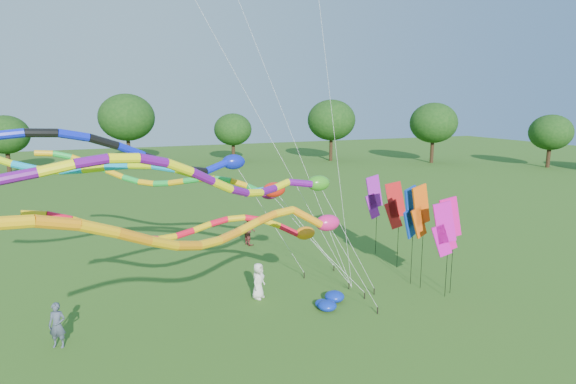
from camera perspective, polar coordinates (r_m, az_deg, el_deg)
name	(u,v)px	position (r m, az deg, el deg)	size (l,w,h in m)	color
ground	(347,345)	(18.06, 7.06, -17.58)	(160.00, 160.00, 0.00)	#2A5B18
tree_ring	(229,189)	(17.86, -6.97, 0.35)	(117.08, 115.75, 9.59)	#382314
tube_kite_red	(218,229)	(17.87, -8.33, -4.34)	(12.54, 1.62, 5.87)	black
tube_kite_orange	(226,227)	(13.18, -7.33, -4.18)	(13.62, 6.43, 7.14)	black
tube_kite_purple	(231,180)	(15.21, -6.79, 1.40)	(13.88, 5.03, 7.82)	black
tube_kite_blue	(114,153)	(17.91, -19.98, 4.32)	(16.38, 4.19, 8.49)	black
tube_kite_cyan	(154,175)	(20.67, -15.61, 1.95)	(16.01, 4.56, 7.76)	black
tube_kite_green	(189,181)	(23.77, -11.64, 1.33)	(13.25, 4.69, 6.84)	black
banner_pole_violet	(374,197)	(27.05, 10.12, -0.61)	(1.16, 0.12, 4.56)	black
banner_pole_blue_a	(411,213)	(22.76, 14.35, -2.39)	(1.12, 0.45, 4.77)	black
banner_pole_orange	(420,212)	(22.35, 15.41, -2.25)	(1.16, 0.22, 4.94)	black
banner_pole_red	(395,206)	(25.05, 12.53, -1.57)	(1.11, 0.48, 4.58)	black
banner_pole_magenta_b	(449,224)	(22.33, 18.58, -3.66)	(1.16, 0.30, 4.47)	black
banner_pole_magenta_a	(444,229)	(21.87, 17.96, -4.23)	(1.14, 0.40, 4.35)	black
blue_nylon_heap	(329,299)	(21.20, 4.87, -12.53)	(0.82, 1.42, 0.43)	#0C27A4
person_a	(258,281)	(21.43, -3.54, -10.47)	(0.78, 0.51, 1.60)	beige
person_b	(57,325)	(19.25, -25.68, -14.05)	(0.60, 0.39, 1.64)	#3D4556
person_c	(249,230)	(29.13, -4.65, -4.50)	(0.88, 0.69, 1.81)	brown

